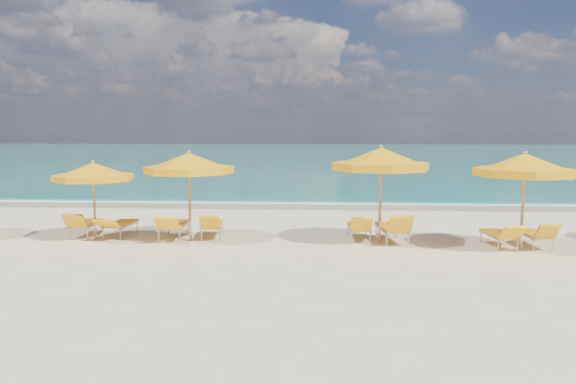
{
  "coord_description": "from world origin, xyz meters",
  "views": [
    {
      "loc": [
        0.97,
        -14.58,
        3.04
      ],
      "look_at": [
        0.0,
        1.5,
        1.2
      ],
      "focal_mm": 35.0,
      "sensor_mm": 36.0,
      "label": 1
    }
  ],
  "objects": [
    {
      "name": "ground_plane",
      "position": [
        0.0,
        0.0,
        0.0
      ],
      "size": [
        120.0,
        120.0,
        0.0
      ],
      "primitive_type": "plane",
      "color": "beige"
    },
    {
      "name": "ocean",
      "position": [
        0.0,
        48.0,
        0.0
      ],
      "size": [
        120.0,
        80.0,
        0.3
      ],
      "primitive_type": "cube",
      "color": "#136F60",
      "rests_on": "ground"
    },
    {
      "name": "wet_sand_band",
      "position": [
        0.0,
        7.4,
        0.0
      ],
      "size": [
        120.0,
        2.6,
        0.01
      ],
      "primitive_type": "cube",
      "color": "tan",
      "rests_on": "ground"
    },
    {
      "name": "foam_line",
      "position": [
        0.0,
        8.2,
        0.0
      ],
      "size": [
        120.0,
        1.2,
        0.03
      ],
      "primitive_type": "cube",
      "color": "white",
      "rests_on": "ground"
    },
    {
      "name": "whitecap_near",
      "position": [
        -6.0,
        17.0,
        0.0
      ],
      "size": [
        14.0,
        0.36,
        0.05
      ],
      "primitive_type": "cube",
      "color": "white",
      "rests_on": "ground"
    },
    {
      "name": "whitecap_far",
      "position": [
        8.0,
        24.0,
        0.0
      ],
      "size": [
        18.0,
        0.3,
        0.05
      ],
      "primitive_type": "cube",
      "color": "white",
      "rests_on": "ground"
    },
    {
      "name": "umbrella_1",
      "position": [
        -5.18,
        0.14,
        1.85
      ],
      "size": [
        2.6,
        2.6,
        2.17
      ],
      "rotation": [
        0.0,
        0.0,
        -0.24
      ],
      "color": "tan",
      "rests_on": "ground"
    },
    {
      "name": "umbrella_2",
      "position": [
        -2.59,
        0.24,
        2.08
      ],
      "size": [
        2.89,
        2.89,
        2.44
      ],
      "rotation": [
        0.0,
        0.0,
        0.22
      ],
      "color": "tan",
      "rests_on": "ground"
    },
    {
      "name": "umbrella_3",
      "position": [
        2.5,
        0.13,
        2.22
      ],
      "size": [
        2.85,
        2.85,
        2.6
      ],
      "rotation": [
        0.0,
        0.0,
        0.11
      ],
      "color": "tan",
      "rests_on": "ground"
    },
    {
      "name": "umbrella_4",
      "position": [
        5.95,
        -0.5,
        2.12
      ],
      "size": [
        2.76,
        2.76,
        2.49
      ],
      "rotation": [
        0.0,
        0.0,
        -0.14
      ],
      "color": "tan",
      "rests_on": "ground"
    },
    {
      "name": "lounger_1_left",
      "position": [
        -5.7,
        0.69,
        0.21
      ],
      "size": [
        0.64,
        1.69,
        0.8
      ],
      "rotation": [
        0.0,
        0.0,
        0.05
      ],
      "color": "#A5A8AD",
      "rests_on": "ground"
    },
    {
      "name": "lounger_1_right",
      "position": [
        -4.71,
        0.7,
        0.21
      ],
      "size": [
        0.71,
        1.79,
        0.66
      ],
      "rotation": [
        0.0,
        0.0,
        -0.09
      ],
      "color": "#A5A8AD",
      "rests_on": "ground"
    },
    {
      "name": "lounger_2_left",
      "position": [
        -3.11,
        0.45,
        0.23
      ],
      "size": [
        0.72,
        1.88,
        0.8
      ],
      "rotation": [
        0.0,
        0.0,
        0.06
      ],
      "color": "#A5A8AD",
      "rests_on": "ground"
    },
    {
      "name": "lounger_2_right",
      "position": [
        -2.08,
        0.71,
        0.21
      ],
      "size": [
        0.73,
        1.69,
        0.78
      ],
      "rotation": [
        0.0,
        0.0,
        0.11
      ],
      "color": "#A5A8AD",
      "rests_on": "ground"
    },
    {
      "name": "lounger_3_left",
      "position": [
        1.99,
        0.6,
        0.21
      ],
      "size": [
        0.61,
        1.69,
        0.79
      ],
      "rotation": [
        0.0,
        0.0,
        0.02
      ],
      "color": "#A5A8AD",
      "rests_on": "ground"
    },
    {
      "name": "lounger_3_right",
      "position": [
        2.86,
        0.33,
        0.23
      ],
      "size": [
        0.84,
        1.89,
        0.9
      ],
      "rotation": [
        0.0,
        0.0,
        0.12
      ],
      "color": "#A5A8AD",
      "rests_on": "ground"
    },
    {
      "name": "lounger_4_left",
      "position": [
        5.53,
        -0.15,
        0.2
      ],
      "size": [
        0.73,
        1.67,
        0.74
      ],
      "rotation": [
        0.0,
        0.0,
        0.12
      ],
      "color": "#A5A8AD",
      "rests_on": "ground"
    },
    {
      "name": "lounger_4_right",
      "position": [
        6.44,
        -0.06,
        0.2
      ],
      "size": [
        0.64,
        1.58,
        0.77
      ],
      "rotation": [
        0.0,
        0.0,
        0.07
      ],
      "color": "#A5A8AD",
      "rests_on": "ground"
    }
  ]
}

